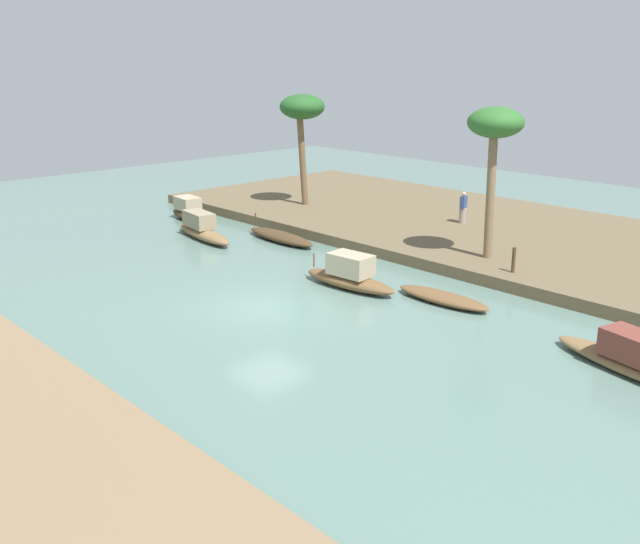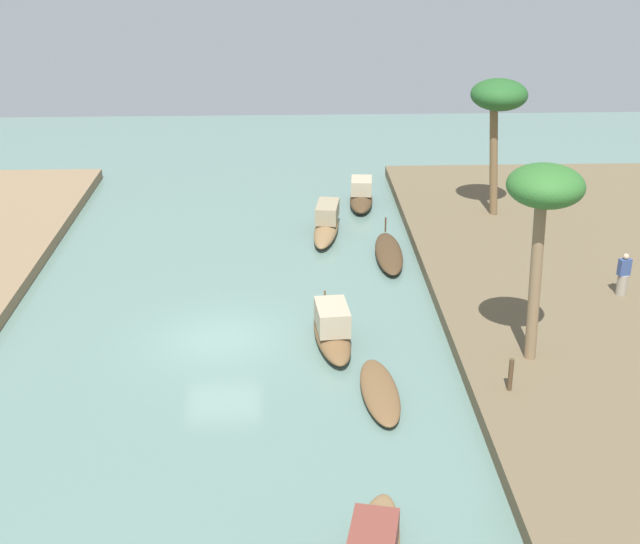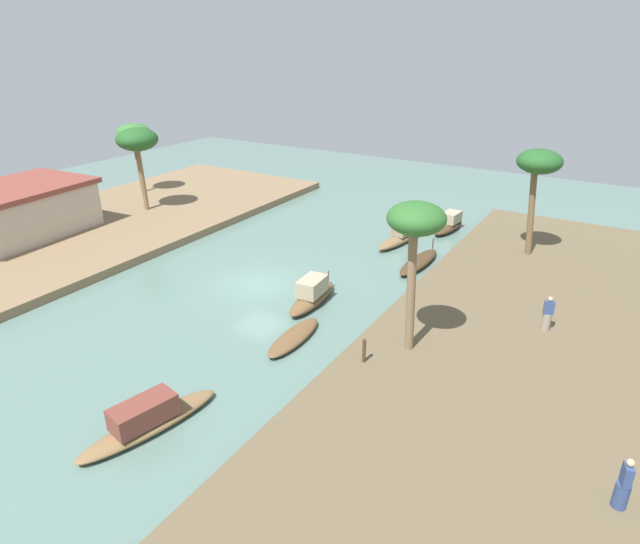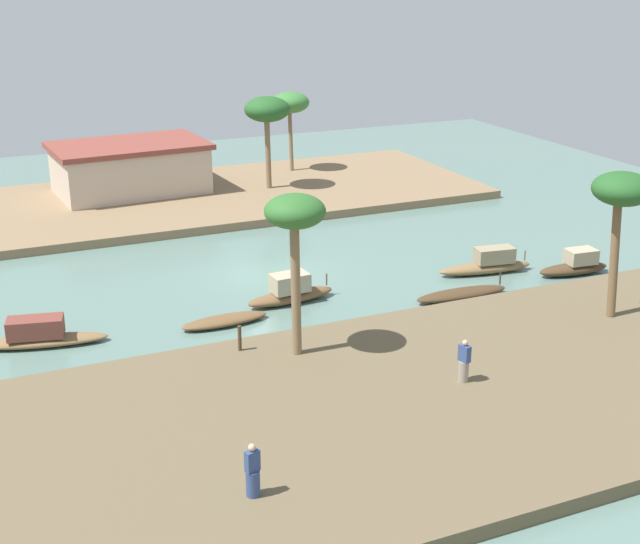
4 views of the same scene
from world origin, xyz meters
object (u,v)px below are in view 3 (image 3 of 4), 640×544
Objects in this scene: sampan_with_tall_canopy at (419,262)px; sampan_open_hull at (294,337)px; sampan_near_left_bank at (449,224)px; palm_tree_left_far at (539,165)px; sampan_upstream_small at (402,235)px; mooring_post at (364,351)px; sampan_downstream_large at (147,419)px; sampan_midstream at (312,294)px; palm_tree_left_near at (416,226)px; palm_tree_right_short at (134,134)px; riverside_building at (12,212)px; person_on_near_bank at (623,488)px; palm_tree_right_tall at (137,141)px; person_by_mooring at (547,315)px.

sampan_open_hull is at bearing 174.12° from sampan_with_tall_canopy.
palm_tree_left_far is (-2.86, -5.49, 5.13)m from sampan_near_left_bank.
sampan_upstream_small is at bearing 40.40° from sampan_with_tall_canopy.
sampan_with_tall_canopy is 0.93× the size of sampan_upstream_small.
mooring_post reaches higher than sampan_upstream_small.
sampan_downstream_large reaches higher than sampan_with_tall_canopy.
sampan_midstream is at bearing 50.58° from mooring_post.
sampan_downstream_large is 11.46m from palm_tree_left_near.
palm_tree_right_short is (10.91, 27.57, -0.60)m from palm_tree_left_near.
sampan_midstream is at bearing 145.39° from palm_tree_left_far.
sampan_near_left_bank is 0.39× the size of riverside_building.
palm_tree_right_short is at bearing 59.38° from sampan_open_hull.
sampan_midstream is at bearing -131.02° from person_on_near_bank.
palm_tree_right_tall is 5.10m from palm_tree_right_short.
sampan_midstream is at bearing -173.59° from sampan_upstream_small.
palm_tree_left_near is (-12.22, -5.53, 5.18)m from sampan_upstream_small.
sampan_with_tall_canopy is at bearing 128.19° from palm_tree_left_far.
sampan_near_left_bank is 27.79m from riverside_building.
sampan_with_tall_canopy reaches higher than sampan_open_hull.
palm_tree_right_tall reaches higher than person_by_mooring.
mooring_post reaches higher than sampan_downstream_large.
sampan_with_tall_canopy is 6.77m from sampan_near_left_bank.
sampan_open_hull is (-13.54, -0.91, -0.28)m from sampan_upstream_small.
sampan_with_tall_canopy is at bearing -169.86° from sampan_near_left_bank.
person_by_mooring is at bearing -45.63° from palm_tree_left_near.
palm_tree_right_tall is at bearing 71.79° from palm_tree_left_near.
sampan_near_left_bank is 17.21m from palm_tree_left_near.
palm_tree_left_far is (14.98, -2.77, 4.61)m from mooring_post.
mooring_post is (-6.26, 5.50, -0.18)m from person_by_mooring.
riverside_building is at bearing -172.37° from palm_tree_right_short.
riverside_building is at bearing 86.87° from mooring_post.
sampan_near_left_bank is 3.78× the size of mooring_post.
palm_tree_left_near is at bearing -159.12° from sampan_with_tall_canopy.
sampan_midstream is at bearing 16.91° from sampan_open_hull.
person_on_near_bank is at bearing -139.03° from sampan_with_tall_canopy.
sampan_upstream_small reaches higher than sampan_open_hull.
sampan_upstream_small is at bearing -86.58° from palm_tree_right_short.
sampan_upstream_small is 0.50× the size of riverside_building.
riverside_building is (8.07, 20.49, 1.60)m from sampan_downstream_large.
palm_tree_right_short is (12.77, 26.57, 4.07)m from mooring_post.
palm_tree_left_far reaches higher than sampan_midstream.
riverside_building reaches higher than sampan_with_tall_canopy.
palm_tree_left_far is at bearing -39.50° from sampan_midstream.
person_by_mooring is 0.29× the size of palm_tree_right_short.
sampan_upstream_small is at bearing -156.43° from person_on_near_bank.
riverside_building reaches higher than person_by_mooring.
person_by_mooring is (-11.59, -8.21, 0.70)m from sampan_near_left_bank.
sampan_near_left_bank reaches higher than sampan_downstream_large.
palm_tree_right_short is 11.89m from riverside_building.
sampan_downstream_large is at bearing -88.82° from person_on_near_bank.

